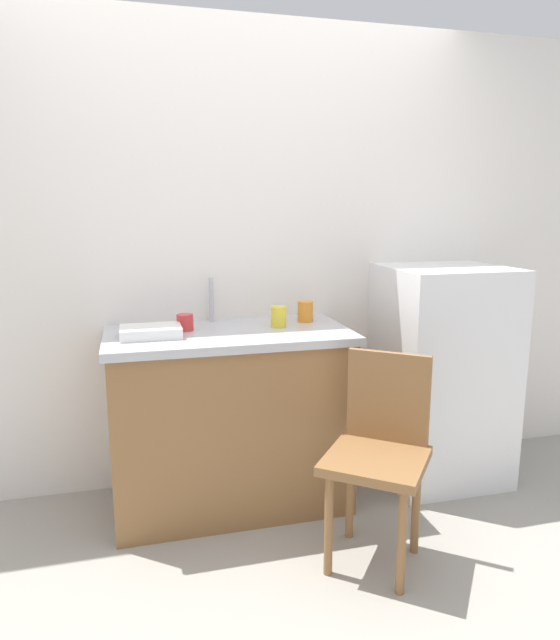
{
  "coord_description": "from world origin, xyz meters",
  "views": [
    {
      "loc": [
        -0.54,
        -2.05,
        1.51
      ],
      "look_at": [
        0.16,
        0.6,
        0.96
      ],
      "focal_mm": 31.98,
      "sensor_mm": 36.0,
      "label": 1
    }
  ],
  "objects_px": {
    "refrigerator": "(441,374)",
    "cup_red": "(185,322)",
    "chair": "(380,448)",
    "cup_yellow": "(279,317)",
    "dish_tray": "(151,332)",
    "cup_orange": "(305,311)"
  },
  "relations": [
    {
      "from": "refrigerator",
      "to": "cup_red",
      "type": "relative_size",
      "value": 14.45
    },
    {
      "from": "chair",
      "to": "cup_yellow",
      "type": "xyz_separation_m",
      "value": [
        -0.27,
        0.65,
        0.46
      ]
    },
    {
      "from": "cup_yellow",
      "to": "cup_red",
      "type": "bearing_deg",
      "value": 175.62
    },
    {
      "from": "refrigerator",
      "to": "dish_tray",
      "type": "distance_m",
      "value": 1.6
    },
    {
      "from": "chair",
      "to": "dish_tray",
      "type": "relative_size",
      "value": 3.18
    },
    {
      "from": "cup_red",
      "to": "cup_orange",
      "type": "height_order",
      "value": "cup_orange"
    },
    {
      "from": "refrigerator",
      "to": "cup_red",
      "type": "xyz_separation_m",
      "value": [
        -1.39,
        0.06,
        0.35
      ]
    },
    {
      "from": "dish_tray",
      "to": "cup_orange",
      "type": "relative_size",
      "value": 2.59
    },
    {
      "from": "chair",
      "to": "refrigerator",
      "type": "bearing_deg",
      "value": 82.43
    },
    {
      "from": "dish_tray",
      "to": "cup_yellow",
      "type": "relative_size",
      "value": 2.66
    },
    {
      "from": "dish_tray",
      "to": "cup_yellow",
      "type": "distance_m",
      "value": 0.64
    },
    {
      "from": "cup_red",
      "to": "cup_yellow",
      "type": "xyz_separation_m",
      "value": [
        0.47,
        -0.04,
        0.01
      ]
    },
    {
      "from": "dish_tray",
      "to": "cup_yellow",
      "type": "height_order",
      "value": "cup_yellow"
    },
    {
      "from": "dish_tray",
      "to": "cup_red",
      "type": "relative_size",
      "value": 3.4
    },
    {
      "from": "refrigerator",
      "to": "dish_tray",
      "type": "relative_size",
      "value": 4.25
    },
    {
      "from": "refrigerator",
      "to": "cup_red",
      "type": "bearing_deg",
      "value": 177.71
    },
    {
      "from": "refrigerator",
      "to": "cup_yellow",
      "type": "relative_size",
      "value": 11.31
    },
    {
      "from": "refrigerator",
      "to": "cup_yellow",
      "type": "height_order",
      "value": "refrigerator"
    },
    {
      "from": "cup_red",
      "to": "cup_yellow",
      "type": "height_order",
      "value": "cup_yellow"
    },
    {
      "from": "dish_tray",
      "to": "cup_orange",
      "type": "distance_m",
      "value": 0.82
    },
    {
      "from": "dish_tray",
      "to": "cup_yellow",
      "type": "xyz_separation_m",
      "value": [
        0.63,
        0.07,
        0.03
      ]
    },
    {
      "from": "refrigerator",
      "to": "cup_orange",
      "type": "relative_size",
      "value": 10.98
    }
  ]
}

